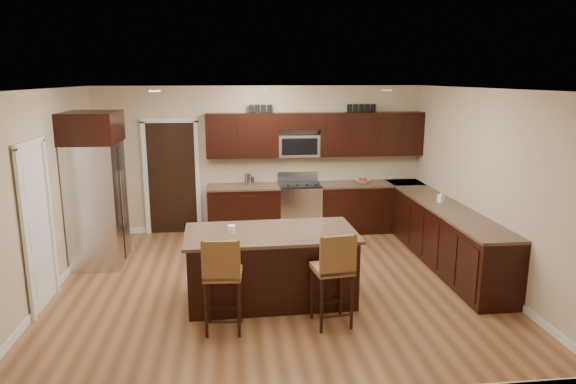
{
  "coord_description": "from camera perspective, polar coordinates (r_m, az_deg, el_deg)",
  "views": [
    {
      "loc": [
        -0.57,
        -6.71,
        2.84
      ],
      "look_at": [
        0.23,
        0.4,
        1.24
      ],
      "focal_mm": 32.0,
      "sensor_mm": 36.0,
      "label": 1
    }
  ],
  "objects": [
    {
      "name": "floor",
      "position": [
        7.31,
        -1.49,
        -10.3
      ],
      "size": [
        6.0,
        6.0,
        0.0
      ],
      "primitive_type": "plane",
      "color": "brown",
      "rests_on": "ground"
    },
    {
      "name": "ceiling",
      "position": [
        6.73,
        -1.63,
        11.38
      ],
      "size": [
        6.0,
        6.0,
        0.0
      ],
      "primitive_type": "plane",
      "rotation": [
        3.14,
        0.0,
        0.0
      ],
      "color": "silver",
      "rests_on": "wall_back"
    },
    {
      "name": "wall_back",
      "position": [
        9.59,
        -2.98,
        3.63
      ],
      "size": [
        6.0,
        0.0,
        6.0
      ],
      "primitive_type": "plane",
      "rotation": [
        1.57,
        0.0,
        0.0
      ],
      "color": "#C8B090",
      "rests_on": "floor"
    },
    {
      "name": "wall_left",
      "position": [
        7.29,
        -25.78,
        -0.5
      ],
      "size": [
        0.0,
        5.5,
        5.5
      ],
      "primitive_type": "plane",
      "rotation": [
        1.57,
        0.0,
        1.57
      ],
      "color": "#C8B090",
      "rests_on": "floor"
    },
    {
      "name": "wall_right",
      "position": [
        7.74,
        21.14,
        0.63
      ],
      "size": [
        0.0,
        5.5,
        5.5
      ],
      "primitive_type": "plane",
      "rotation": [
        1.57,
        0.0,
        -1.57
      ],
      "color": "#C8B090",
      "rests_on": "floor"
    },
    {
      "name": "base_cabinets",
      "position": [
        8.85,
        10.03,
        -3.21
      ],
      "size": [
        4.02,
        3.96,
        0.92
      ],
      "color": "black",
      "rests_on": "floor"
    },
    {
      "name": "upper_cabinets",
      "position": [
        9.48,
        3.39,
        6.51
      ],
      "size": [
        4.0,
        0.33,
        0.8
      ],
      "color": "black",
      "rests_on": "wall_back"
    },
    {
      "name": "range",
      "position": [
        9.54,
        1.27,
        -1.78
      ],
      "size": [
        0.76,
        0.64,
        1.11
      ],
      "color": "silver",
      "rests_on": "floor"
    },
    {
      "name": "microwave",
      "position": [
        9.47,
        1.18,
        5.19
      ],
      "size": [
        0.76,
        0.31,
        0.4
      ],
      "primitive_type": "cube",
      "color": "silver",
      "rests_on": "upper_cabinets"
    },
    {
      "name": "doorway",
      "position": [
        9.67,
        -12.76,
        1.49
      ],
      "size": [
        0.85,
        0.03,
        2.06
      ],
      "primitive_type": "cube",
      "color": "black",
      "rests_on": "floor"
    },
    {
      "name": "pantry_door",
      "position": [
        7.08,
        -26.15,
        -3.64
      ],
      "size": [
        0.03,
        0.8,
        2.04
      ],
      "primitive_type": "cube",
      "color": "white",
      "rests_on": "floor"
    },
    {
      "name": "letter_decor",
      "position": [
        9.42,
        2.55,
        9.26
      ],
      "size": [
        2.2,
        0.03,
        0.15
      ],
      "primitive_type": null,
      "color": "black",
      "rests_on": "upper_cabinets"
    },
    {
      "name": "island",
      "position": [
        6.73,
        -1.9,
        -8.42
      ],
      "size": [
        2.21,
        1.2,
        0.92
      ],
      "rotation": [
        0.0,
        0.0,
        0.03
      ],
      "color": "black",
      "rests_on": "floor"
    },
    {
      "name": "stool_left",
      "position": [
        5.82,
        -7.31,
        -9.05
      ],
      "size": [
        0.45,
        0.45,
        1.13
      ],
      "rotation": [
        0.0,
        0.0,
        -0.07
      ],
      "color": "brown",
      "rests_on": "floor"
    },
    {
      "name": "stool_right",
      "position": [
        5.93,
        5.14,
        -8.51
      ],
      "size": [
        0.48,
        0.48,
        1.14
      ],
      "rotation": [
        0.0,
        0.0,
        0.14
      ],
      "color": "brown",
      "rests_on": "floor"
    },
    {
      "name": "refrigerator",
      "position": [
        8.34,
        -20.54,
        0.45
      ],
      "size": [
        0.79,
        1.01,
        2.35
      ],
      "color": "silver",
      "rests_on": "floor"
    },
    {
      "name": "floor_mat",
      "position": [
        8.77,
        -0.04,
        -6.28
      ],
      "size": [
        0.93,
        0.74,
        0.01
      ],
      "primitive_type": "cube",
      "rotation": [
        0.0,
        0.0,
        -0.27
      ],
      "color": "olive",
      "rests_on": "floor"
    },
    {
      "name": "fruit_bowl",
      "position": [
        9.66,
        8.28,
        1.18
      ],
      "size": [
        0.28,
        0.28,
        0.06
      ],
      "primitive_type": "imported",
      "rotation": [
        0.0,
        0.0,
        -0.09
      ],
      "color": "silver",
      "rests_on": "base_cabinets"
    },
    {
      "name": "soap_bottle",
      "position": [
        8.39,
        16.65,
        -0.51
      ],
      "size": [
        0.11,
        0.11,
        0.19
      ],
      "primitive_type": "imported",
      "rotation": [
        0.0,
        0.0,
        0.35
      ],
      "color": "#B2B2B2",
      "rests_on": "base_cabinets"
    },
    {
      "name": "canister_tall",
      "position": [
        9.34,
        -4.5,
        1.39
      ],
      "size": [
        0.12,
        0.12,
        0.23
      ],
      "primitive_type": "cylinder",
      "color": "silver",
      "rests_on": "base_cabinets"
    },
    {
      "name": "canister_short",
      "position": [
        9.35,
        -4.1,
        1.23
      ],
      "size": [
        0.11,
        0.11,
        0.17
      ],
      "primitive_type": "cylinder",
      "color": "silver",
      "rests_on": "base_cabinets"
    },
    {
      "name": "island_jar",
      "position": [
        6.54,
        -6.32,
        -4.13
      ],
      "size": [
        0.1,
        0.1,
        0.1
      ],
      "primitive_type": "cylinder",
      "color": "white",
      "rests_on": "island"
    }
  ]
}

